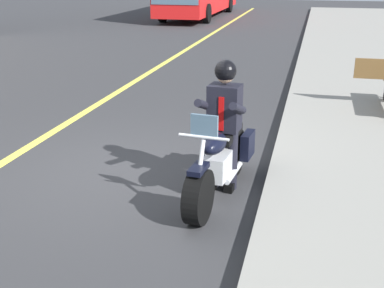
{
  "coord_description": "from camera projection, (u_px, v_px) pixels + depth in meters",
  "views": [
    {
      "loc": [
        6.21,
        2.5,
        2.84
      ],
      "look_at": [
        0.57,
        1.11,
        0.75
      ],
      "focal_mm": 46.4,
      "sensor_mm": 36.0,
      "label": 1
    }
  ],
  "objects": [
    {
      "name": "ground_plane",
      "position": [
        128.0,
        173.0,
        7.2
      ],
      "size": [
        80.0,
        80.0,
        0.0
      ],
      "primitive_type": "plane",
      "color": "#333335"
    },
    {
      "name": "lane_center_stripe",
      "position": [
        6.0,
        161.0,
        7.65
      ],
      "size": [
        60.0,
        0.16,
        0.01
      ],
      "primitive_type": "cube",
      "color": "#E5DB4C",
      "rests_on": "ground_plane"
    },
    {
      "name": "motorcycle_main",
      "position": [
        219.0,
        161.0,
        6.43
      ],
      "size": [
        2.22,
        0.72,
        1.26
      ],
      "color": "black",
      "rests_on": "ground_plane"
    },
    {
      "name": "rider_main",
      "position": [
        224.0,
        114.0,
        6.4
      ],
      "size": [
        0.66,
        0.59,
        1.74
      ],
      "color": "black",
      "rests_on": "ground_plane"
    }
  ]
}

